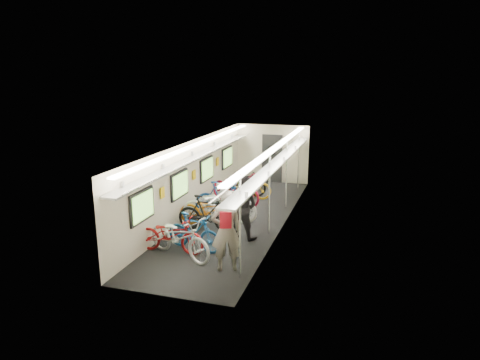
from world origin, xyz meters
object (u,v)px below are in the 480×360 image
Objects in this scene: bicycle_0 at (180,237)px; backpack at (226,220)px; passenger_mid at (243,207)px; bicycle_1 at (194,232)px; passenger_near at (226,231)px.

backpack is (1.36, -0.48, 0.74)m from bicycle_0.
passenger_mid is 4.66× the size of backpack.
bicycle_1 is at bearing 119.66° from backpack.
passenger_mid reaches higher than backpack.
backpack reaches higher than bicycle_0.
bicycle_0 is at bearing 139.88° from backpack.
bicycle_0 is at bearing -37.48° from passenger_near.
bicycle_0 is 5.37× the size of backpack.
backpack reaches higher than bicycle_1.
backpack is (1.20, -0.99, 0.79)m from bicycle_1.
bicycle_0 is 0.54m from bicycle_1.
passenger_near is at bearing 107.15° from passenger_mid.
bicycle_1 is at bearing 5.08° from bicycle_0.
passenger_mid is at bearing -106.92° from passenger_near.
passenger_near reaches higher than passenger_mid.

